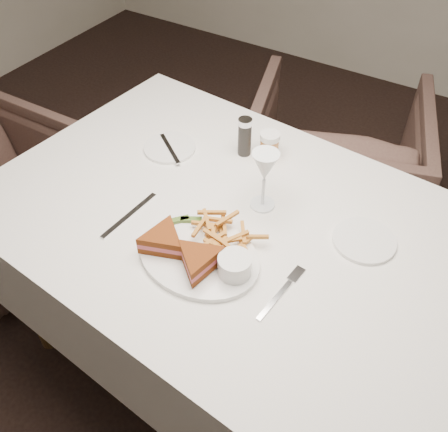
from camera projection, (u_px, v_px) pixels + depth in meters
The scene contains 4 objects.
ground at pixel (226, 421), 1.69m from camera, with size 5.00×5.00×0.00m, color black.
table at pixel (232, 302), 1.59m from camera, with size 1.36×0.91×0.75m, color silver.
chair_far at pixel (333, 160), 2.13m from camera, with size 0.70×0.65×0.72m, color #4A342E.
table_setting at pixel (220, 224), 1.26m from camera, with size 0.81×0.66×0.18m.
Camera 1 is at (0.37, -0.61, 1.68)m, focal length 40.00 mm.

